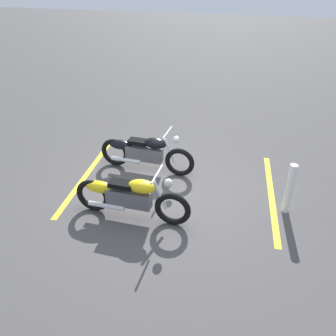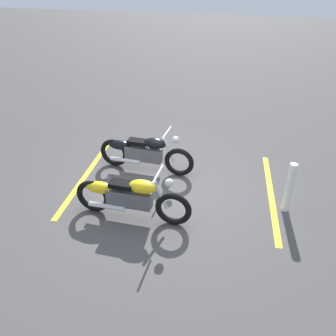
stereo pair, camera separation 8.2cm
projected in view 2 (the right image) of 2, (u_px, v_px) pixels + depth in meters
name	position (u px, v px, depth m)	size (l,w,h in m)	color
ground_plane	(163.00, 194.00, 7.16)	(60.00, 60.00, 0.00)	#474444
motorcycle_bright_foreground	(129.00, 196.00, 6.30)	(2.23, 0.62, 1.04)	black
motorcycle_dark_foreground	(143.00, 152.00, 7.78)	(2.23, 0.62, 1.04)	black
bollard_post	(289.00, 188.00, 6.44)	(0.14, 0.14, 1.02)	white
parking_stripe_near	(85.00, 176.00, 7.77)	(3.20, 0.12, 0.01)	yellow
parking_stripe_mid	(271.00, 194.00, 7.16)	(3.20, 0.12, 0.01)	yellow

